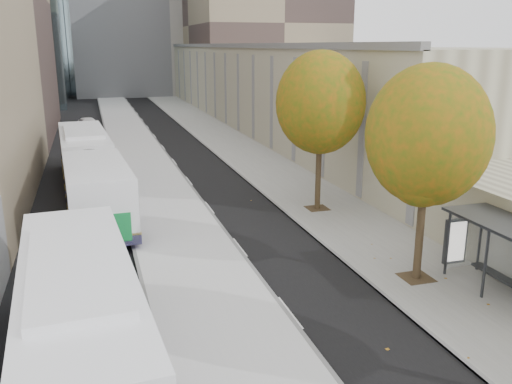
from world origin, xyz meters
name	(u,v)px	position (x,y,z in m)	size (l,w,h in m)	color
bus_platform	(144,166)	(-3.88, 35.00, 0.07)	(4.25, 150.00, 0.15)	silver
sidewalk	(254,159)	(4.12, 35.00, 0.04)	(4.75, 150.00, 0.08)	gray
building_tan	(274,79)	(15.50, 64.00, 4.00)	(18.00, 92.00, 8.00)	gray
building_far_block	(162,4)	(6.00, 96.00, 15.00)	(30.00, 18.00, 30.00)	gray
bus_shelter	(512,235)	(5.69, 10.96, 2.19)	(1.90, 4.40, 2.53)	#383A3F
tree_c	(428,136)	(3.60, 13.00, 5.25)	(4.20, 4.20, 7.28)	#312516
tree_d	(320,103)	(3.60, 22.00, 5.47)	(4.40, 4.40, 7.60)	#312516
bus_far	(89,168)	(-7.49, 27.74, 1.68)	(3.76, 18.59, 3.08)	white
distant_car	(89,125)	(-7.44, 52.10, 0.73)	(1.73, 4.30, 1.47)	white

